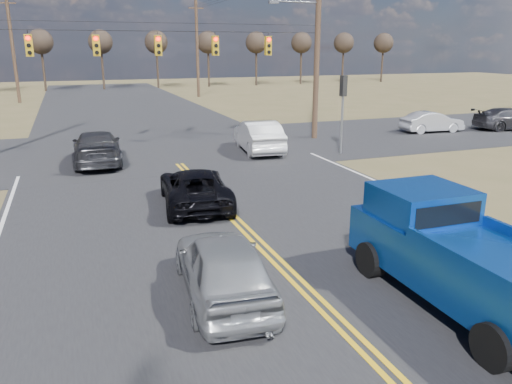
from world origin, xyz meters
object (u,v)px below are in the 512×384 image
object	(u,v)px
silver_suv	(223,266)
white_car_queue	(259,136)
pickup_truck	(459,256)
black_suv	(195,187)
cross_car_east_near	(432,122)
dgrey_car_queue	(97,147)
cross_car_east_far	(510,119)

from	to	relation	value
silver_suv	white_car_queue	bearing A→B (deg)	-108.01
pickup_truck	black_suv	size ratio (longest dim) A/B	1.27
black_suv	cross_car_east_near	world-z (taller)	cross_car_east_near
white_car_queue	silver_suv	bearing A→B (deg)	74.25
silver_suv	white_car_queue	xyz separation A→B (m)	(6.29, 14.46, 0.08)
dgrey_car_queue	silver_suv	bearing A→B (deg)	99.57
black_suv	white_car_queue	distance (m)	9.50
pickup_truck	black_suv	distance (m)	9.23
pickup_truck	cross_car_east_near	bearing A→B (deg)	52.67
silver_suv	white_car_queue	size ratio (longest dim) A/B	0.87
black_suv	dgrey_car_queue	world-z (taller)	dgrey_car_queue
black_suv	dgrey_car_queue	bearing A→B (deg)	-64.38
black_suv	cross_car_east_far	size ratio (longest dim) A/B	0.94
silver_suv	cross_car_east_near	xyz separation A→B (m)	(18.80, 16.36, -0.07)
cross_car_east_near	cross_car_east_far	world-z (taller)	cross_car_east_far
pickup_truck	silver_suv	size ratio (longest dim) A/B	1.37
pickup_truck	dgrey_car_queue	world-z (taller)	pickup_truck
black_suv	dgrey_car_queue	size ratio (longest dim) A/B	0.88
white_car_queue	cross_car_east_near	world-z (taller)	white_car_queue
black_suv	dgrey_car_queue	distance (m)	8.33
white_car_queue	dgrey_car_queue	size ratio (longest dim) A/B	0.94
cross_car_east_near	white_car_queue	bearing A→B (deg)	102.71
black_suv	cross_car_east_far	bearing A→B (deg)	-152.54
white_car_queue	dgrey_car_queue	bearing A→B (deg)	7.77
pickup_truck	white_car_queue	size ratio (longest dim) A/B	1.19
silver_suv	cross_car_east_near	world-z (taller)	silver_suv
white_car_queue	pickup_truck	bearing A→B (deg)	91.62
silver_suv	dgrey_car_queue	xyz separation A→B (m)	(-1.72, 14.46, 0.03)
pickup_truck	silver_suv	world-z (taller)	pickup_truck
pickup_truck	white_car_queue	bearing A→B (deg)	84.51
pickup_truck	dgrey_car_queue	size ratio (longest dim) A/B	1.12
cross_car_east_near	cross_car_east_far	distance (m)	5.62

